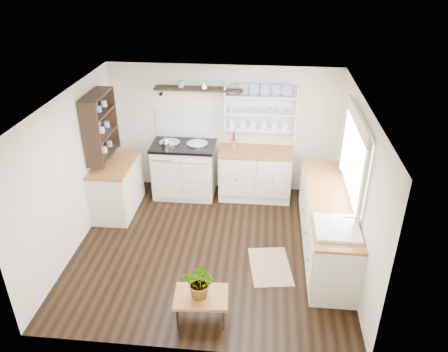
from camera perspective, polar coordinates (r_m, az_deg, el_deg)
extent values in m
cube|color=black|center=(6.71, -1.78, -9.26)|extent=(4.00, 3.80, 0.01)
cube|color=silver|center=(7.79, -0.11, 6.09)|extent=(4.00, 0.02, 2.30)
cube|color=silver|center=(6.16, 16.83, -1.48)|extent=(0.02, 3.80, 2.30)
cube|color=silver|center=(6.63, -19.35, 0.26)|extent=(0.02, 3.80, 2.30)
cube|color=white|center=(5.62, -2.13, 9.73)|extent=(4.00, 3.80, 0.01)
cube|color=white|center=(6.13, 16.69, 2.07)|extent=(0.04, 1.40, 1.00)
cube|color=white|center=(6.13, 16.51, 2.08)|extent=(0.02, 1.50, 1.10)
cube|color=beige|center=(5.90, 17.08, 7.16)|extent=(0.04, 1.55, 0.18)
cube|color=beige|center=(7.87, -5.15, 0.74)|extent=(1.06, 0.69, 0.94)
cube|color=black|center=(7.65, -5.30, 4.01)|extent=(1.10, 0.73, 0.05)
cylinder|color=silver|center=(7.68, -7.11, 4.35)|extent=(0.36, 0.36, 0.03)
cylinder|color=silver|center=(7.59, -3.50, 4.22)|extent=(0.36, 0.36, 0.03)
cylinder|color=silver|center=(7.37, -5.80, 1.86)|extent=(0.96, 0.02, 0.02)
cube|color=beige|center=(7.78, 4.07, 0.23)|extent=(1.25, 0.60, 0.88)
cube|color=brown|center=(7.59, 4.18, 3.17)|extent=(1.27, 0.63, 0.04)
cube|color=beige|center=(6.56, 13.26, -6.34)|extent=(0.60, 2.40, 0.88)
cube|color=brown|center=(6.33, 13.69, -3.04)|extent=(0.62, 2.43, 0.04)
cube|color=white|center=(5.75, 14.44, -7.58)|extent=(0.55, 0.60, 0.28)
cylinder|color=silver|center=(5.68, 16.68, -5.98)|extent=(0.02, 0.02, 0.22)
cube|color=beige|center=(7.57, -13.81, -1.43)|extent=(0.60, 1.10, 0.88)
cube|color=brown|center=(7.37, -14.19, 1.55)|extent=(0.62, 1.13, 0.04)
cube|color=white|center=(7.59, 4.81, 8.63)|extent=(1.20, 0.03, 0.90)
cube|color=white|center=(7.51, 4.80, 8.40)|extent=(1.20, 0.22, 0.02)
cylinder|color=navy|center=(7.43, 4.88, 10.39)|extent=(0.20, 0.02, 0.20)
cube|color=black|center=(7.46, -3.34, 11.32)|extent=(1.50, 0.24, 0.04)
cone|color=black|center=(7.68, -8.12, 10.73)|extent=(0.06, 0.20, 0.06)
cone|color=black|center=(7.49, 1.77, 10.53)|extent=(0.06, 0.20, 0.06)
cube|color=black|center=(7.16, -15.88, 6.40)|extent=(0.28, 0.80, 1.05)
cylinder|color=#A5523C|center=(7.64, 1.20, 4.23)|extent=(0.12, 0.12, 0.14)
cube|color=brown|center=(5.43, -3.01, -15.48)|extent=(0.67, 0.50, 0.04)
cylinder|color=black|center=(5.45, -6.08, -17.98)|extent=(0.04, 0.04, 0.31)
cylinder|color=black|center=(5.70, -5.64, -15.41)|extent=(0.04, 0.04, 0.31)
cylinder|color=black|center=(5.42, -0.11, -18.19)|extent=(0.04, 0.04, 0.31)
cylinder|color=black|center=(5.67, -0.01, -15.58)|extent=(0.04, 0.04, 0.31)
imported|color=#3F7233|center=(5.27, -3.08, -13.64)|extent=(0.45, 0.41, 0.43)
cube|color=#7E5D49|center=(6.37, 6.05, -11.68)|extent=(0.67, 0.92, 0.02)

